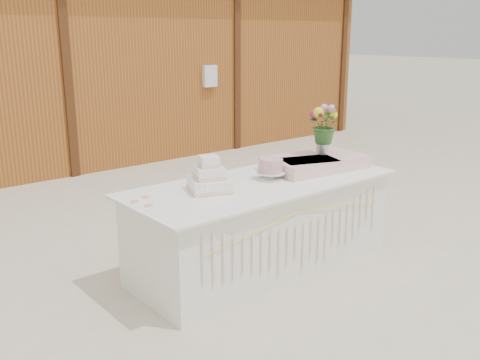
{
  "coord_description": "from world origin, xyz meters",
  "views": [
    {
      "loc": [
        -2.92,
        -3.21,
        1.97
      ],
      "look_at": [
        0.0,
        0.3,
        0.72
      ],
      "focal_mm": 40.0,
      "sensor_mm": 36.0,
      "label": 1
    }
  ],
  "objects": [
    {
      "name": "cake_table",
      "position": [
        0.0,
        -0.0,
        0.39
      ],
      "size": [
        2.4,
        1.0,
        0.77
      ],
      "color": "silver",
      "rests_on": "ground"
    },
    {
      "name": "satin_runner",
      "position": [
        0.67,
        0.02,
        0.83
      ],
      "size": [
        0.97,
        0.63,
        0.12
      ],
      "primitive_type": "cube",
      "rotation": [
        0.0,
        0.0,
        -0.11
      ],
      "color": "beige",
      "rests_on": "cake_table"
    },
    {
      "name": "flower_vase",
      "position": [
        0.8,
        0.06,
        0.96
      ],
      "size": [
        0.11,
        0.11,
        0.15
      ],
      "primitive_type": "cylinder",
      "color": "silver",
      "rests_on": "satin_runner"
    },
    {
      "name": "pink_cake_stand",
      "position": [
        0.11,
        0.01,
        0.87
      ],
      "size": [
        0.25,
        0.25,
        0.18
      ],
      "color": "silver",
      "rests_on": "cake_table"
    },
    {
      "name": "barn",
      "position": [
        -0.01,
        5.99,
        1.68
      ],
      "size": [
        12.6,
        4.6,
        3.3
      ],
      "color": "#90551E",
      "rests_on": "ground"
    },
    {
      "name": "wedding_cake",
      "position": [
        -0.51,
        0.07,
        0.87
      ],
      "size": [
        0.41,
        0.41,
        0.28
      ],
      "rotation": [
        0.0,
        0.0,
        -0.39
      ],
      "color": "white",
      "rests_on": "cake_table"
    },
    {
      "name": "ground",
      "position": [
        0.0,
        0.0,
        0.0
      ],
      "size": [
        80.0,
        80.0,
        0.0
      ],
      "primitive_type": "plane",
      "color": "beige",
      "rests_on": "ground"
    },
    {
      "name": "bouquet",
      "position": [
        0.8,
        0.06,
        1.21
      ],
      "size": [
        0.42,
        0.42,
        0.35
      ],
      "primitive_type": "imported",
      "rotation": [
        0.0,
        0.0,
        0.77
      ],
      "color": "#325E25",
      "rests_on": "flower_vase"
    },
    {
      "name": "loose_flowers",
      "position": [
        -1.05,
        0.14,
        0.78
      ],
      "size": [
        0.25,
        0.34,
        0.02
      ],
      "primitive_type": null,
      "rotation": [
        0.0,
        0.0,
        0.42
      ],
      "color": "pink",
      "rests_on": "cake_table"
    }
  ]
}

